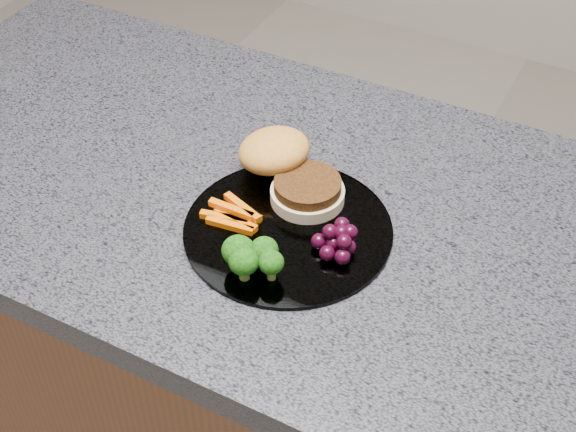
% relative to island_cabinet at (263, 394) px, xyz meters
% --- Properties ---
extents(island_cabinet, '(1.20, 0.60, 0.86)m').
position_rel_island_cabinet_xyz_m(island_cabinet, '(0.00, 0.00, 0.00)').
color(island_cabinet, '#58321E').
rests_on(island_cabinet, ground).
extents(countertop, '(1.20, 0.60, 0.04)m').
position_rel_island_cabinet_xyz_m(countertop, '(0.00, 0.00, 0.45)').
color(countertop, '#4A4A54').
rests_on(countertop, island_cabinet).
extents(plate, '(0.26, 0.26, 0.01)m').
position_rel_island_cabinet_xyz_m(plate, '(0.08, -0.06, 0.47)').
color(plate, white).
rests_on(plate, countertop).
extents(burger, '(0.18, 0.15, 0.05)m').
position_rel_island_cabinet_xyz_m(burger, '(0.03, 0.02, 0.50)').
color(burger, beige).
rests_on(burger, plate).
extents(carrot_sticks, '(0.08, 0.05, 0.02)m').
position_rel_island_cabinet_xyz_m(carrot_sticks, '(0.01, -0.07, 0.48)').
color(carrot_sticks, '#E56003').
rests_on(carrot_sticks, plate).
extents(broccoli, '(0.08, 0.06, 0.05)m').
position_rel_island_cabinet_xyz_m(broccoli, '(0.07, -0.14, 0.50)').
color(broccoli, '#56802E').
rests_on(broccoli, plate).
extents(grape_bunch, '(0.06, 0.06, 0.03)m').
position_rel_island_cabinet_xyz_m(grape_bunch, '(0.15, -0.06, 0.49)').
color(grape_bunch, black).
rests_on(grape_bunch, plate).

